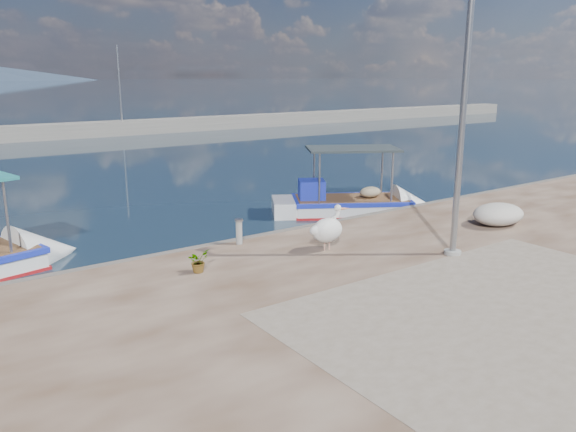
# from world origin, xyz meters

# --- Properties ---
(ground) EXTENTS (1400.00, 1400.00, 0.00)m
(ground) POSITION_xyz_m (0.00, 0.00, 0.00)
(ground) COLOR #162635
(ground) RESTS_ON ground
(quay_patch) EXTENTS (9.00, 7.00, 0.01)m
(quay_patch) POSITION_xyz_m (1.00, -3.00, 0.50)
(quay_patch) COLOR gray
(quay_patch) RESTS_ON quay
(breakwater) EXTENTS (120.00, 2.20, 7.50)m
(breakwater) POSITION_xyz_m (-0.00, 40.00, 0.60)
(breakwater) COLOR gray
(breakwater) RESTS_ON ground
(boat_right) EXTENTS (6.16, 4.73, 2.88)m
(boat_right) POSITION_xyz_m (5.12, 7.04, 0.23)
(boat_right) COLOR white
(boat_right) RESTS_ON ground
(pelican) EXTENTS (1.25, 0.64, 1.21)m
(pelican) POSITION_xyz_m (0.56, 2.75, 1.07)
(pelican) COLOR tan
(pelican) RESTS_ON quay
(lamp_post) EXTENTS (0.44, 0.96, 7.00)m
(lamp_post) POSITION_xyz_m (2.99, 0.60, 3.80)
(lamp_post) COLOR gray
(lamp_post) RESTS_ON quay
(bollard_near) EXTENTS (0.23, 0.23, 0.71)m
(bollard_near) POSITION_xyz_m (-1.10, 4.59, 0.89)
(bollard_near) COLOR gray
(bollard_near) RESTS_ON quay
(potted_plant) EXTENTS (0.62, 0.58, 0.55)m
(potted_plant) POSITION_xyz_m (-3.05, 3.17, 0.78)
(potted_plant) COLOR #33722D
(potted_plant) RESTS_ON quay
(net_pile_d) EXTENTS (1.79, 1.34, 0.67)m
(net_pile_d) POSITION_xyz_m (6.55, 1.71, 0.84)
(net_pile_d) COLOR beige
(net_pile_d) RESTS_ON quay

